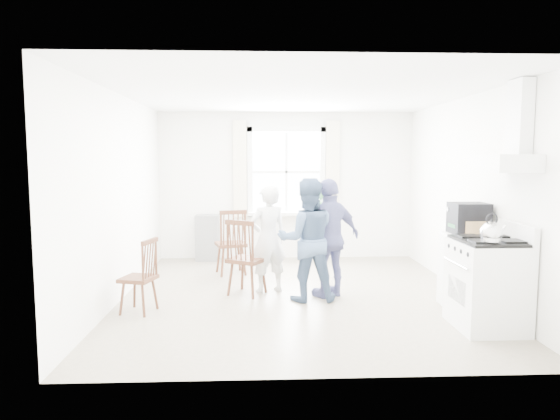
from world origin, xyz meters
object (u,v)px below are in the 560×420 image
at_px(low_cabinet, 466,271).
at_px(windsor_chair_c, 145,267).
at_px(windsor_chair_b, 243,249).
at_px(person_left, 268,239).
at_px(person_right, 330,238).
at_px(gas_stove, 488,283).
at_px(stereo_stack, 469,218).
at_px(person_mid, 307,240).
at_px(windsor_chair_a, 232,235).

height_order(low_cabinet, windsor_chair_c, low_cabinet).
xyz_separation_m(windsor_chair_b, windsor_chair_c, (-1.10, -0.65, -0.08)).
height_order(person_left, person_right, person_right).
relative_size(gas_stove, windsor_chair_c, 1.28).
xyz_separation_m(gas_stove, low_cabinet, (0.07, 0.70, -0.03)).
xyz_separation_m(windsor_chair_c, person_right, (2.23, 0.60, 0.23)).
bearing_deg(stereo_stack, person_mid, 168.07).
height_order(stereo_stack, windsor_chair_b, stereo_stack).
xyz_separation_m(stereo_stack, person_mid, (-1.88, 0.40, -0.31)).
relative_size(windsor_chair_b, windsor_chair_c, 1.16).
height_order(gas_stove, low_cabinet, gas_stove).
height_order(windsor_chair_a, windsor_chair_c, windsor_chair_a).
xyz_separation_m(gas_stove, person_left, (-2.28, 1.54, 0.24)).
height_order(low_cabinet, stereo_stack, stereo_stack).
relative_size(gas_stove, person_right, 0.73).
height_order(windsor_chair_b, person_mid, person_mid).
distance_m(stereo_stack, person_right, 1.70).
relative_size(low_cabinet, windsor_chair_a, 0.88).
xyz_separation_m(low_cabinet, person_mid, (-1.87, 0.42, 0.32)).
xyz_separation_m(person_left, person_right, (0.79, -0.26, 0.05)).
height_order(gas_stove, windsor_chair_a, gas_stove).
xyz_separation_m(gas_stove, windsor_chair_b, (-2.62, 1.33, 0.13)).
bearing_deg(low_cabinet, stereo_stack, 58.40).
bearing_deg(person_mid, windsor_chair_c, 10.36).
distance_m(stereo_stack, windsor_chair_b, 2.80).
bearing_deg(stereo_stack, windsor_chair_a, 148.39).
height_order(windsor_chair_a, person_mid, person_mid).
xyz_separation_m(windsor_chair_c, person_mid, (1.92, 0.44, 0.24)).
bearing_deg(person_left, windsor_chair_b, 10.75).
xyz_separation_m(low_cabinet, person_right, (-1.56, 0.58, 0.32)).
height_order(stereo_stack, windsor_chair_a, stereo_stack).
relative_size(person_left, person_right, 0.94).
xyz_separation_m(windsor_chair_b, person_mid, (0.81, -0.21, 0.15)).
distance_m(stereo_stack, windsor_chair_a, 3.43).
distance_m(windsor_chair_c, person_mid, 1.98).
bearing_deg(person_left, windsor_chair_a, -82.82).
distance_m(stereo_stack, windsor_chair_c, 3.84).
relative_size(windsor_chair_b, person_left, 0.70).
relative_size(low_cabinet, person_mid, 0.58).
height_order(gas_stove, windsor_chair_c, gas_stove).
height_order(low_cabinet, windsor_chair_a, windsor_chair_a).
relative_size(windsor_chair_c, person_mid, 0.57).
distance_m(gas_stove, low_cabinet, 0.70).
distance_m(gas_stove, person_mid, 2.14).
xyz_separation_m(low_cabinet, windsor_chair_b, (-2.68, 0.63, 0.17)).
bearing_deg(person_left, person_mid, 117.19).
xyz_separation_m(low_cabinet, windsor_chair_a, (-2.88, 1.80, 0.17)).
bearing_deg(person_right, stereo_stack, 132.00).
bearing_deg(windsor_chair_a, person_mid, -53.87).
bearing_deg(person_left, low_cabinet, 138.72).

